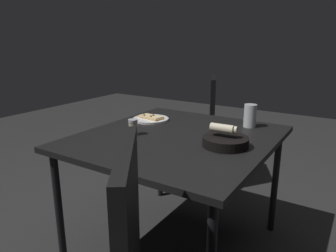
{
  "coord_description": "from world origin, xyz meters",
  "views": [
    {
      "loc": [
        -1.42,
        -0.84,
        1.22
      ],
      "look_at": [
        0.04,
        0.09,
        0.74
      ],
      "focal_mm": 33.63,
      "sensor_mm": 36.0,
      "label": 1
    }
  ],
  "objects_px": {
    "dining_table": "(177,145)",
    "pizza_plate": "(151,119)",
    "pepper_shaker": "(133,128)",
    "beer_glass": "(250,117)",
    "bread_basket": "(225,140)",
    "chair_far": "(198,125)"
  },
  "relations": [
    {
      "from": "pizza_plate",
      "to": "pepper_shaker",
      "type": "distance_m",
      "value": 0.33
    },
    {
      "from": "bread_basket",
      "to": "pepper_shaker",
      "type": "relative_size",
      "value": 2.61
    },
    {
      "from": "pepper_shaker",
      "to": "pizza_plate",
      "type": "bearing_deg",
      "value": 18.18
    },
    {
      "from": "bread_basket",
      "to": "pepper_shaker",
      "type": "height_order",
      "value": "bread_basket"
    },
    {
      "from": "dining_table",
      "to": "pepper_shaker",
      "type": "distance_m",
      "value": 0.26
    },
    {
      "from": "dining_table",
      "to": "pepper_shaker",
      "type": "bearing_deg",
      "value": 117.87
    },
    {
      "from": "dining_table",
      "to": "chair_far",
      "type": "height_order",
      "value": "chair_far"
    },
    {
      "from": "dining_table",
      "to": "beer_glass",
      "type": "height_order",
      "value": "beer_glass"
    },
    {
      "from": "bread_basket",
      "to": "beer_glass",
      "type": "height_order",
      "value": "beer_glass"
    },
    {
      "from": "beer_glass",
      "to": "bread_basket",
      "type": "bearing_deg",
      "value": -178.05
    },
    {
      "from": "pizza_plate",
      "to": "pepper_shaker",
      "type": "bearing_deg",
      "value": -161.82
    },
    {
      "from": "pepper_shaker",
      "to": "bread_basket",
      "type": "bearing_deg",
      "value": -79.74
    },
    {
      "from": "dining_table",
      "to": "pizza_plate",
      "type": "xyz_separation_m",
      "value": [
        0.2,
        0.32,
        0.07
      ]
    },
    {
      "from": "beer_glass",
      "to": "pizza_plate",
      "type": "bearing_deg",
      "value": 107.83
    },
    {
      "from": "dining_table",
      "to": "pepper_shaker",
      "type": "relative_size",
      "value": 12.41
    },
    {
      "from": "pepper_shaker",
      "to": "chair_far",
      "type": "xyz_separation_m",
      "value": [
        0.97,
        0.09,
        -0.22
      ]
    },
    {
      "from": "chair_far",
      "to": "pepper_shaker",
      "type": "bearing_deg",
      "value": -174.71
    },
    {
      "from": "bread_basket",
      "to": "dining_table",
      "type": "bearing_deg",
      "value": 85.53
    },
    {
      "from": "chair_far",
      "to": "beer_glass",
      "type": "bearing_deg",
      "value": -128.82
    },
    {
      "from": "beer_glass",
      "to": "chair_far",
      "type": "bearing_deg",
      "value": 51.18
    },
    {
      "from": "pizza_plate",
      "to": "beer_glass",
      "type": "bearing_deg",
      "value": -72.17
    },
    {
      "from": "bread_basket",
      "to": "beer_glass",
      "type": "bearing_deg",
      "value": 1.95
    }
  ]
}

